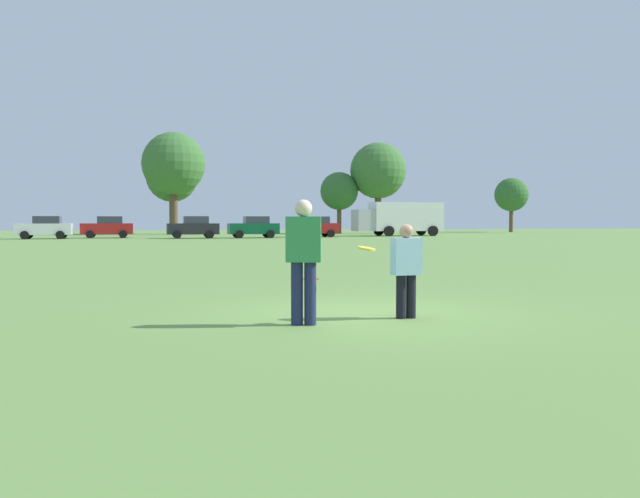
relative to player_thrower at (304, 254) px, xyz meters
The scene contains 16 objects.
ground_plane 1.84m from the player_thrower, 36.85° to the left, with size 177.87×177.87×0.00m, color #6B9347.
player_thrower is the anchor object (origin of this frame).
player_defender 1.70m from the player_thrower, ahead, with size 0.44×0.26×1.46m.
frisbee 0.93m from the player_thrower, ahead, with size 0.27×0.27×0.09m.
traffic_cone 7.32m from the player_thrower, 75.59° to the left, with size 0.32×0.32×0.48m.
parked_car_mid_left 48.10m from the player_thrower, 102.69° to the left, with size 4.23×2.27×1.82m.
parked_car_center 48.80m from the player_thrower, 96.89° to the left, with size 4.23×2.27×1.82m.
parked_car_mid_right 45.65m from the player_thrower, 88.65° to the left, with size 4.23×2.27×1.82m.
parked_car_near_right 46.00m from the player_thrower, 82.38° to the left, with size 4.23×2.27×1.82m.
parked_car_far_right 48.35m from the player_thrower, 76.01° to the left, with size 4.23×2.27×1.82m.
box_truck 53.14m from the player_thrower, 67.28° to the left, with size 8.53×3.10×3.18m.
tree_west_maple 63.15m from the player_thrower, 90.14° to the left, with size 5.53×5.53×8.98m.
tree_center_elm 61.21m from the player_thrower, 90.03° to the left, with size 6.57×6.57×10.67m.
tree_east_birch 62.88m from the player_thrower, 73.56° to the left, with size 4.18×4.18×6.79m.
tree_east_oak 63.66m from the player_thrower, 69.67° to the left, with size 6.19×6.19×10.06m.
tree_far_east_pine 75.59m from the player_thrower, 57.20° to the left, with size 4.14×4.14×6.73m.
Camera 1 is at (-3.31, -10.06, 1.52)m, focal length 36.64 mm.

